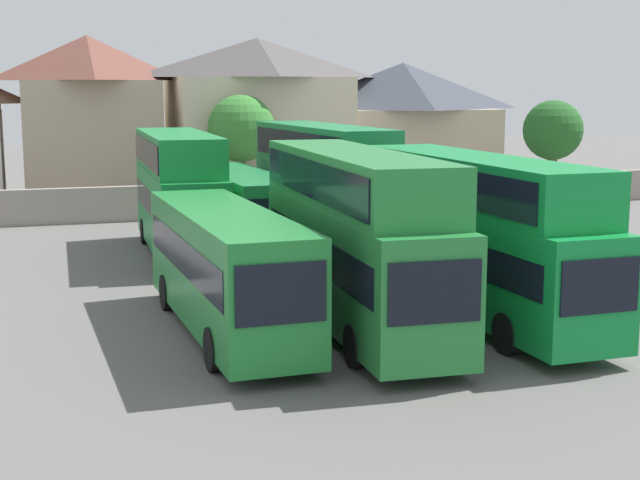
# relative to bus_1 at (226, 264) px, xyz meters

# --- Properties ---
(ground) EXTENTS (140.00, 140.00, 0.00)m
(ground) POSITION_rel_bus_1_xyz_m (3.57, 17.65, -1.98)
(ground) COLOR #605E5B
(depot_boundary_wall) EXTENTS (56.00, 0.50, 1.80)m
(depot_boundary_wall) POSITION_rel_bus_1_xyz_m (3.57, 22.83, -1.08)
(depot_boundary_wall) COLOR gray
(depot_boundary_wall) RESTS_ON ground
(bus_1) EXTENTS (2.74, 10.84, 3.48)m
(bus_1) POSITION_rel_bus_1_xyz_m (0.00, 0.00, 0.00)
(bus_1) COLOR #1F7D32
(bus_1) RESTS_ON ground
(bus_2) EXTENTS (3.02, 12.11, 5.05)m
(bus_2) POSITION_rel_bus_1_xyz_m (3.67, -0.34, 0.86)
(bus_2) COLOR #237A35
(bus_2) RESTS_ON ground
(bus_3) EXTENTS (2.76, 12.04, 4.82)m
(bus_3) POSITION_rel_bus_1_xyz_m (7.52, -0.34, 0.74)
(bus_3) COLOR #108636
(bus_3) RESTS_ON ground
(bus_4) EXTENTS (2.86, 10.46, 4.97)m
(bus_4) POSITION_rel_bus_1_xyz_m (0.69, 12.64, 0.81)
(bus_4) COLOR #168638
(bus_4) RESTS_ON ground
(bus_5) EXTENTS (2.79, 10.68, 3.33)m
(bus_5) POSITION_rel_bus_1_xyz_m (3.24, 12.54, -0.08)
(bus_5) COLOR #1C7D3D
(bus_5) RESTS_ON ground
(bus_6) EXTENTS (3.39, 11.29, 5.19)m
(bus_6) POSITION_rel_bus_1_xyz_m (6.94, 12.80, 0.93)
(bus_6) COLOR #18803E
(bus_6) RESTS_ON ground
(house_terrace_centre) EXTENTS (7.85, 8.32, 9.67)m
(house_terrace_centre) POSITION_rel_bus_1_xyz_m (-1.61, 30.65, 2.94)
(house_terrace_centre) COLOR tan
(house_terrace_centre) RESTS_ON ground
(house_terrace_right) EXTENTS (10.61, 7.54, 9.61)m
(house_terrace_right) POSITION_rel_bus_1_xyz_m (8.14, 29.71, 2.91)
(house_terrace_right) COLOR beige
(house_terrace_right) RESTS_ON ground
(house_terrace_far_right) EXTENTS (11.39, 7.09, 8.24)m
(house_terrace_far_right) POSITION_rel_bus_1_xyz_m (17.62, 30.03, 2.23)
(house_terrace_far_right) COLOR #C6B293
(house_terrace_far_right) RESTS_ON ground
(tree_left_of_lot) EXTENTS (3.32, 3.32, 6.05)m
(tree_left_of_lot) POSITION_rel_bus_1_xyz_m (22.86, 20.83, 2.33)
(tree_left_of_lot) COLOR brown
(tree_left_of_lot) RESTS_ON ground
(tree_behind_wall) EXTENTS (3.69, 3.69, 6.37)m
(tree_behind_wall) POSITION_rel_bus_1_xyz_m (6.14, 25.33, 2.50)
(tree_behind_wall) COLOR brown
(tree_behind_wall) RESTS_ON ground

